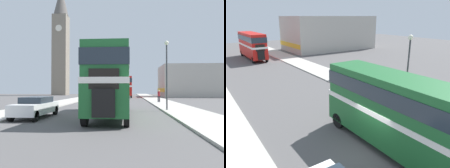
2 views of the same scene
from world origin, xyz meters
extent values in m
plane|color=#565454|center=(0.00, 0.00, 0.00)|extent=(120.00, 120.00, 0.00)
cube|color=#B7B2A8|center=(6.75, 0.00, 0.06)|extent=(3.50, 120.00, 0.12)
cube|color=#B7B2A8|center=(-6.75, 0.00, 0.06)|extent=(3.50, 120.00, 0.12)
cube|color=#1E602D|center=(0.97, -1.04, 1.32)|extent=(2.40, 10.58, 1.66)
cube|color=white|center=(0.97, -1.04, 2.31)|extent=(2.42, 10.63, 0.30)
cube|color=#1E602D|center=(0.97, -1.04, 3.37)|extent=(2.35, 10.36, 1.81)
cube|color=#232D38|center=(0.97, -1.04, 3.46)|extent=(2.42, 10.47, 0.82)
cube|color=black|center=(0.97, -6.42, 1.24)|extent=(1.08, 0.20, 1.33)
cube|color=black|center=(0.97, -6.28, 2.37)|extent=(1.44, 0.12, 0.97)
cylinder|color=black|center=(-0.09, -5.49, 0.52)|extent=(0.28, 1.04, 1.04)
cylinder|color=black|center=(2.03, -5.49, 0.52)|extent=(0.28, 1.04, 1.04)
cylinder|color=black|center=(-0.09, 3.32, 0.52)|extent=(0.28, 1.04, 1.04)
cylinder|color=black|center=(2.03, 3.32, 0.52)|extent=(0.28, 1.04, 1.04)
cube|color=red|center=(1.70, 32.38, 1.37)|extent=(2.38, 10.06, 1.75)
cube|color=white|center=(1.70, 32.38, 2.40)|extent=(2.41, 10.11, 0.32)
cube|color=red|center=(1.70, 32.38, 3.51)|extent=(2.33, 9.85, 1.91)
cube|color=#232D38|center=(1.70, 32.38, 3.60)|extent=(2.41, 9.95, 0.86)
cube|color=black|center=(1.70, 27.25, 1.28)|extent=(1.07, 0.20, 1.40)
cube|color=black|center=(1.70, 27.39, 2.46)|extent=(1.43, 0.12, 1.02)
cylinder|color=black|center=(0.64, 28.18, 0.52)|extent=(0.28, 1.04, 1.04)
cylinder|color=black|center=(2.75, 28.18, 0.52)|extent=(0.28, 1.04, 1.04)
cylinder|color=black|center=(0.64, 36.48, 0.52)|extent=(0.28, 1.04, 1.04)
cylinder|color=black|center=(2.75, 36.48, 0.52)|extent=(0.28, 1.04, 1.04)
cube|color=white|center=(-3.93, -2.53, 0.63)|extent=(1.66, 4.31, 0.68)
cube|color=#232D38|center=(-3.93, -2.36, 1.17)|extent=(1.46, 2.24, 0.39)
cylinder|color=black|center=(-4.66, -4.24, 0.32)|extent=(0.20, 0.64, 0.64)
cylinder|color=black|center=(-3.20, -4.24, 0.32)|extent=(0.20, 0.64, 0.64)
cylinder|color=black|center=(-4.66, -0.82, 0.32)|extent=(0.20, 0.64, 0.64)
cylinder|color=black|center=(-3.20, -0.82, 0.32)|extent=(0.20, 0.64, 0.64)
cylinder|color=#282833|center=(6.11, 13.10, 0.51)|extent=(0.15, 0.15, 0.78)
cylinder|color=#282833|center=(6.29, 13.10, 0.51)|extent=(0.15, 0.15, 0.78)
cylinder|color=maroon|center=(6.20, 13.10, 1.21)|extent=(0.33, 0.33, 0.62)
sphere|color=beige|center=(6.20, 13.10, 1.63)|extent=(0.21, 0.21, 0.21)
cylinder|color=#38383D|center=(5.38, 2.33, 2.87)|extent=(0.12, 0.12, 5.50)
sphere|color=#EFEACC|center=(5.38, 2.33, 5.80)|extent=(0.36, 0.36, 0.36)
cube|color=gray|center=(-17.77, 46.65, 11.79)|extent=(4.18, 4.18, 23.58)
cone|color=#5B5651|center=(-17.77, 46.65, 28.15)|extent=(4.39, 4.39, 9.14)
cylinder|color=silver|center=(-17.77, 44.51, 19.34)|extent=(1.88, 0.10, 1.88)
cube|color=#B2ADA3|center=(19.27, 35.26, 3.61)|extent=(18.95, 10.59, 7.21)
cube|color=gold|center=(9.74, 35.26, 1.59)|extent=(0.12, 10.06, 0.87)
camera|label=1|loc=(2.10, -16.42, 1.91)|focal=35.00mm
camera|label=2|loc=(-7.63, -7.60, 7.23)|focal=35.00mm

